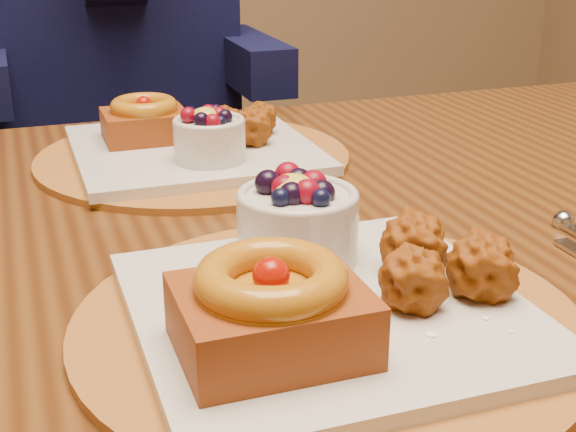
# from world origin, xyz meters

# --- Properties ---
(dining_table) EXTENTS (1.60, 0.90, 0.76)m
(dining_table) POSITION_xyz_m (-0.03, -0.04, 0.68)
(dining_table) COLOR #3C1E0A
(dining_table) RESTS_ON ground
(place_setting_near) EXTENTS (0.38, 0.38, 0.09)m
(place_setting_near) POSITION_xyz_m (-0.04, -0.25, 0.78)
(place_setting_near) COLOR brown
(place_setting_near) RESTS_ON dining_table
(place_setting_far) EXTENTS (0.38, 0.38, 0.08)m
(place_setting_far) POSITION_xyz_m (-0.03, 0.18, 0.78)
(place_setting_far) COLOR brown
(place_setting_far) RESTS_ON dining_table
(chair_far) EXTENTS (0.42, 0.42, 0.85)m
(chair_far) POSITION_xyz_m (-0.06, 0.87, 0.47)
(chair_far) COLOR black
(chair_far) RESTS_ON ground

